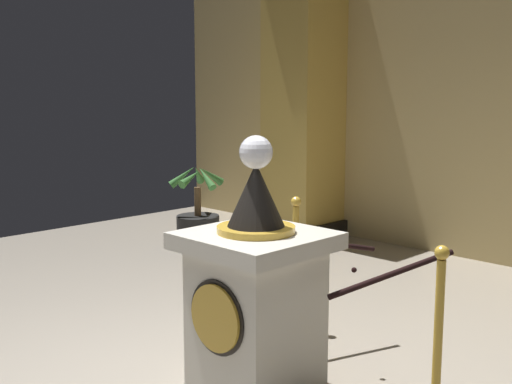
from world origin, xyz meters
TOP-DOWN VIEW (x-y plane):
  - pedestal_clock at (0.25, 0.27)m, footprint 0.79×0.79m
  - stanchion_near at (1.27, 0.65)m, footprint 0.24×0.24m
  - stanchion_far at (-0.34, 1.30)m, footprint 0.24×0.24m
  - velvet_rope at (0.47, 0.98)m, footprint 1.16×1.15m
  - column_left at (-2.51, 3.90)m, footprint 0.94×0.94m
  - potted_palm_left at (-2.91, 2.45)m, footprint 0.62×0.67m

SIDE VIEW (x-z plane):
  - potted_palm_left at x=-2.91m, z-range -0.22..0.82m
  - stanchion_far at x=-0.34m, z-range -0.16..0.90m
  - stanchion_near at x=1.27m, z-range -0.16..0.90m
  - pedestal_clock at x=0.25m, z-range -0.18..1.43m
  - velvet_rope at x=0.47m, z-range 0.68..0.90m
  - column_left at x=-2.51m, z-range -0.01..3.60m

